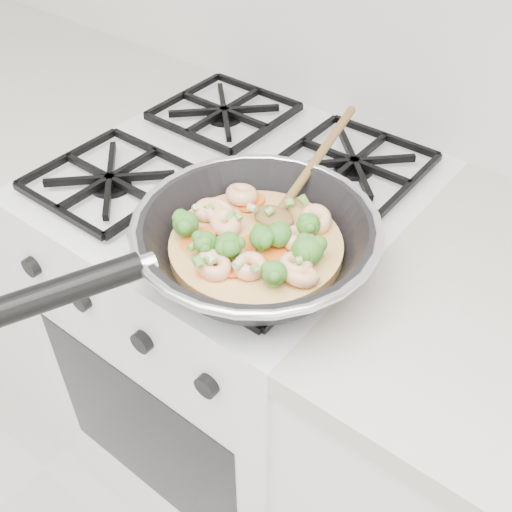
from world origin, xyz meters
The scene contains 3 objects.
stove centered at (0.00, 1.70, 0.46)m, with size 0.60×0.60×0.92m.
counter_left centered at (-0.80, 1.70, 0.45)m, with size 1.00×0.60×0.90m.
skillet centered at (0.17, 1.53, 0.96)m, with size 0.35×0.63×0.10m.
Camera 1 is at (0.57, 1.03, 1.50)m, focal length 42.30 mm.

